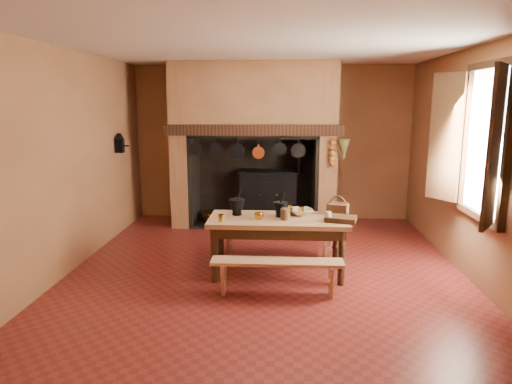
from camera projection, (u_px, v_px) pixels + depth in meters
The scene contains 28 objects.
floor at pixel (266, 269), 5.94m from camera, with size 5.50×5.50×0.00m, color maroon.
ceiling at pixel (267, 45), 5.40m from camera, with size 5.50×5.50×0.00m, color silver.
back_wall at pixel (272, 143), 8.36m from camera, with size 5.00×0.02×2.80m, color #92613A.
wall_left at pixel (71, 161), 5.82m from camera, with size 0.02×5.50×2.80m, color #92613A.
wall_right at pixel (472, 164), 5.52m from camera, with size 0.02×5.50×2.80m, color #92613A.
wall_front at pixel (251, 217), 2.98m from camera, with size 5.00×0.02×2.80m, color #92613A.
chimney_breast at pixel (254, 121), 7.87m from camera, with size 2.95×0.96×2.80m.
iron_range at pixel (269, 195), 8.25m from camera, with size 1.12×0.55×1.60m.
hearth_pans at pixel (212, 218), 8.16m from camera, with size 0.51×0.62×0.20m.
hanging_pans at pixel (250, 151), 7.47m from camera, with size 1.92×0.29×0.27m.
onion_string at pixel (332, 153), 7.38m from camera, with size 0.12×0.10×0.46m, color #985F1C, non-canonical shape.
herb_bunch at pixel (344, 150), 7.36m from camera, with size 0.20×0.20×0.35m, color #5F6630.
window at pixel (476, 142), 5.08m from camera, with size 0.39×1.75×1.76m.
wall_coffee_mill at pixel (120, 142), 7.31m from camera, with size 0.23×0.16×0.31m.
work_table at pixel (278, 227), 5.64m from camera, with size 1.70×0.76×0.74m.
bench_front at pixel (277, 269), 5.07m from camera, with size 1.47×0.26×0.41m.
bench_back at pixel (278, 234), 6.31m from camera, with size 1.67×0.29×0.47m.
mortar_large at pixel (237, 206), 5.74m from camera, with size 0.20×0.20×0.34m.
mortar_small at pixel (280, 209), 5.65m from camera, with size 0.18×0.18×0.31m.
coffee_grinder at pixel (288, 210), 5.72m from camera, with size 0.15×0.12×0.17m.
brass_mug_a at pixel (221, 218), 5.45m from camera, with size 0.07×0.07×0.08m, color #AF8728.
brass_mug_b at pixel (301, 210), 5.84m from camera, with size 0.08×0.08×0.09m, color #AF8728.
mixing_bowl at pixel (301, 212), 5.77m from camera, with size 0.30×0.30×0.07m, color #C2BA95.
stoneware_crock at pixel (285, 214), 5.51m from camera, with size 0.11×0.11×0.14m, color brown.
glass_jar at pixel (328, 217), 5.41m from camera, with size 0.07×0.07×0.13m, color beige.
wicker_basket at pixel (338, 208), 5.77m from camera, with size 0.30×0.25×0.24m.
wooden_tray at pixel (341, 219), 5.45m from camera, with size 0.36×0.26×0.06m, color #382312.
brass_cup at pixel (259, 216), 5.54m from camera, with size 0.11×0.11×0.09m, color #AF8728.
Camera 1 is at (0.21, -5.63, 2.14)m, focal length 32.00 mm.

